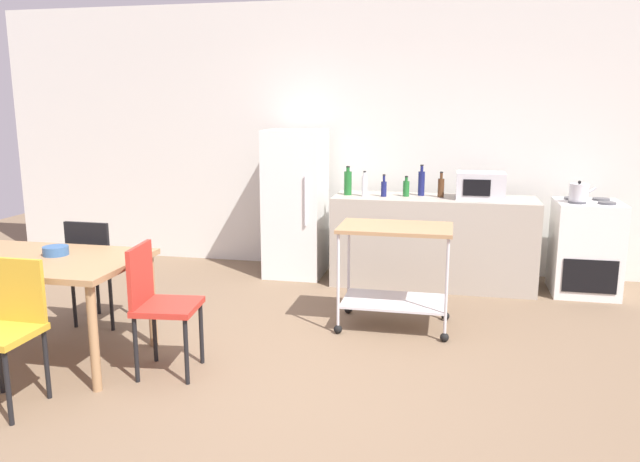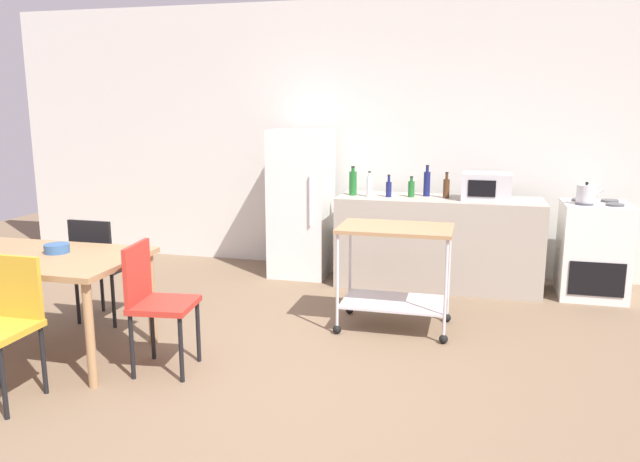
{
  "view_description": "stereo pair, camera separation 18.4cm",
  "coord_description": "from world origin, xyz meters",
  "px_view_note": "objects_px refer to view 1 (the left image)",
  "views": [
    {
      "loc": [
        1.07,
        -3.58,
        1.8
      ],
      "look_at": [
        0.04,
        1.2,
        0.8
      ],
      "focal_mm": 34.64,
      "sensor_mm": 36.0,
      "label": 1
    },
    {
      "loc": [
        1.25,
        -3.54,
        1.8
      ],
      "look_at": [
        0.04,
        1.2,
        0.8
      ],
      "focal_mm": 34.64,
      "sensor_mm": 36.0,
      "label": 2
    }
  ],
  "objects_px": {
    "bottle_vinegar": "(421,183)",
    "bottle_soy_sauce": "(441,187)",
    "bottle_sesame_oil": "(348,183)",
    "chair_mustard": "(6,323)",
    "fruit_bowl": "(56,251)",
    "kitchen_cart": "(395,259)",
    "refrigerator": "(296,203)",
    "bottle_olive_oil": "(364,186)",
    "dining_table": "(33,268)",
    "bottle_wine": "(384,188)",
    "chair_black": "(97,264)",
    "microwave": "(480,186)",
    "kettle": "(579,192)",
    "bottle_soda": "(406,188)",
    "stove_oven": "(585,248)",
    "chair_red": "(158,300)"
  },
  "relations": [
    {
      "from": "bottle_sesame_oil",
      "to": "bottle_wine",
      "type": "relative_size",
      "value": 1.32
    },
    {
      "from": "chair_red",
      "to": "bottle_soda",
      "type": "xyz_separation_m",
      "value": [
        1.45,
        2.54,
        0.47
      ]
    },
    {
      "from": "bottle_wine",
      "to": "kettle",
      "type": "height_order",
      "value": "bottle_wine"
    },
    {
      "from": "stove_oven",
      "to": "kitchen_cart",
      "type": "distance_m",
      "value": 2.17
    },
    {
      "from": "refrigerator",
      "to": "bottle_sesame_oil",
      "type": "relative_size",
      "value": 5.28
    },
    {
      "from": "chair_mustard",
      "to": "bottle_wine",
      "type": "bearing_deg",
      "value": 58.67
    },
    {
      "from": "kitchen_cart",
      "to": "bottle_soy_sauce",
      "type": "distance_m",
      "value": 1.44
    },
    {
      "from": "bottle_olive_oil",
      "to": "bottle_soy_sauce",
      "type": "xyz_separation_m",
      "value": [
        0.75,
        0.1,
        -0.01
      ]
    },
    {
      "from": "refrigerator",
      "to": "fruit_bowl",
      "type": "relative_size",
      "value": 8.75
    },
    {
      "from": "kitchen_cart",
      "to": "chair_red",
      "type": "bearing_deg",
      "value": -140.4
    },
    {
      "from": "chair_black",
      "to": "microwave",
      "type": "relative_size",
      "value": 1.93
    },
    {
      "from": "chair_black",
      "to": "chair_mustard",
      "type": "height_order",
      "value": "same"
    },
    {
      "from": "bottle_olive_oil",
      "to": "kettle",
      "type": "bearing_deg",
      "value": -0.05
    },
    {
      "from": "chair_mustard",
      "to": "bottle_sesame_oil",
      "type": "distance_m",
      "value": 3.52
    },
    {
      "from": "fruit_bowl",
      "to": "bottle_sesame_oil",
      "type": "bearing_deg",
      "value": 54.37
    },
    {
      "from": "chair_black",
      "to": "bottle_vinegar",
      "type": "height_order",
      "value": "bottle_vinegar"
    },
    {
      "from": "kitchen_cart",
      "to": "kettle",
      "type": "bearing_deg",
      "value": 37.79
    },
    {
      "from": "stove_oven",
      "to": "refrigerator",
      "type": "relative_size",
      "value": 0.59
    },
    {
      "from": "stove_oven",
      "to": "bottle_sesame_oil",
      "type": "relative_size",
      "value": 3.13
    },
    {
      "from": "dining_table",
      "to": "bottle_vinegar",
      "type": "bearing_deg",
      "value": 45.31
    },
    {
      "from": "bottle_soda",
      "to": "kettle",
      "type": "height_order",
      "value": "kettle"
    },
    {
      "from": "dining_table",
      "to": "chair_red",
      "type": "xyz_separation_m",
      "value": [
        0.96,
        -0.04,
        -0.15
      ]
    },
    {
      "from": "bottle_wine",
      "to": "bottle_olive_oil",
      "type": "bearing_deg",
      "value": -172.62
    },
    {
      "from": "chair_mustard",
      "to": "dining_table",
      "type": "bearing_deg",
      "value": 113.94
    },
    {
      "from": "bottle_vinegar",
      "to": "bottle_soy_sauce",
      "type": "relative_size",
      "value": 1.23
    },
    {
      "from": "chair_mustard",
      "to": "fruit_bowl",
      "type": "height_order",
      "value": "chair_mustard"
    },
    {
      "from": "chair_black",
      "to": "bottle_vinegar",
      "type": "relative_size",
      "value": 2.85
    },
    {
      "from": "chair_red",
      "to": "bottle_olive_oil",
      "type": "xyz_separation_m",
      "value": [
        1.04,
        2.45,
        0.49
      ]
    },
    {
      "from": "bottle_soy_sauce",
      "to": "kettle",
      "type": "xyz_separation_m",
      "value": [
        1.27,
        -0.1,
        -0.0
      ]
    },
    {
      "from": "dining_table",
      "to": "fruit_bowl",
      "type": "relative_size",
      "value": 8.47
    },
    {
      "from": "refrigerator",
      "to": "bottle_soy_sauce",
      "type": "relative_size",
      "value": 6.09
    },
    {
      "from": "chair_mustard",
      "to": "fruit_bowl",
      "type": "relative_size",
      "value": 5.02
    },
    {
      "from": "bottle_sesame_oil",
      "to": "chair_mustard",
      "type": "bearing_deg",
      "value": -116.28
    },
    {
      "from": "kitchen_cart",
      "to": "bottle_sesame_oil",
      "type": "distance_m",
      "value": 1.5
    },
    {
      "from": "bottle_sesame_oil",
      "to": "dining_table",
      "type": "bearing_deg",
      "value": -126.4
    },
    {
      "from": "chair_mustard",
      "to": "bottle_sesame_oil",
      "type": "xyz_separation_m",
      "value": [
        1.54,
        3.13,
        0.51
      ]
    },
    {
      "from": "bottle_vinegar",
      "to": "bottle_soda",
      "type": "bearing_deg",
      "value": -147.89
    },
    {
      "from": "bottle_wine",
      "to": "bottle_soda",
      "type": "distance_m",
      "value": 0.23
    },
    {
      "from": "bottle_sesame_oil",
      "to": "kettle",
      "type": "xyz_separation_m",
      "value": [
        2.2,
        -0.06,
        -0.03
      ]
    },
    {
      "from": "kitchen_cart",
      "to": "fruit_bowl",
      "type": "height_order",
      "value": "kitchen_cart"
    },
    {
      "from": "chair_red",
      "to": "bottle_soda",
      "type": "distance_m",
      "value": 2.96
    },
    {
      "from": "refrigerator",
      "to": "kitchen_cart",
      "type": "height_order",
      "value": "refrigerator"
    },
    {
      "from": "chair_black",
      "to": "kitchen_cart",
      "type": "height_order",
      "value": "chair_black"
    },
    {
      "from": "bottle_wine",
      "to": "fruit_bowl",
      "type": "height_order",
      "value": "bottle_wine"
    },
    {
      "from": "bottle_sesame_oil",
      "to": "fruit_bowl",
      "type": "xyz_separation_m",
      "value": [
        -1.71,
        -2.38,
        -0.24
      ]
    },
    {
      "from": "bottle_soda",
      "to": "bottle_soy_sauce",
      "type": "xyz_separation_m",
      "value": [
        0.34,
        0.01,
        0.02
      ]
    },
    {
      "from": "bottle_olive_oil",
      "to": "bottle_sesame_oil",
      "type": "bearing_deg",
      "value": 160.92
    },
    {
      "from": "kitchen_cart",
      "to": "microwave",
      "type": "distance_m",
      "value": 1.55
    },
    {
      "from": "chair_mustard",
      "to": "microwave",
      "type": "xyz_separation_m",
      "value": [
        2.85,
        3.13,
        0.51
      ]
    },
    {
      "from": "fruit_bowl",
      "to": "kettle",
      "type": "distance_m",
      "value": 4.55
    }
  ]
}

